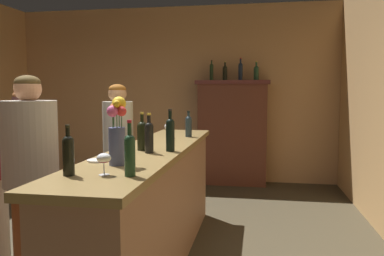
{
  "coord_description": "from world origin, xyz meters",
  "views": [
    {
      "loc": [
        1.42,
        -2.81,
        1.49
      ],
      "look_at": [
        0.85,
        0.48,
        1.18
      ],
      "focal_mm": 35.81,
      "sensor_mm": 36.0,
      "label": 1
    }
  ],
  "objects_px": {
    "wine_bottle_malbec": "(170,133)",
    "patron_redhead": "(118,147)",
    "wine_glass_front": "(104,159)",
    "cheese_plate": "(98,160)",
    "wine_bottle_chardonnay": "(68,153)",
    "patron_near_entrance": "(31,176)",
    "display_cabinet": "(232,131)",
    "wine_bottle_rose": "(149,136)",
    "wine_bottle_syrah": "(142,134)",
    "patron_tall": "(24,159)",
    "display_bottle_left": "(212,71)",
    "display_bottle_center": "(240,71)",
    "bar_counter": "(153,207)",
    "wine_bottle_merlot": "(130,153)",
    "wine_glass_mid": "(168,127)",
    "wine_bottle_riesling": "(189,125)",
    "display_bottle_midleft": "(225,72)",
    "display_bottle_midright": "(256,72)",
    "flower_arrangement": "(117,132)"
  },
  "relations": [
    {
      "from": "display_cabinet",
      "to": "display_bottle_midright",
      "type": "xyz_separation_m",
      "value": [
        0.37,
        0.0,
        0.93
      ]
    },
    {
      "from": "wine_bottle_riesling",
      "to": "display_bottle_midleft",
      "type": "height_order",
      "value": "display_bottle_midleft"
    },
    {
      "from": "wine_bottle_syrah",
      "to": "wine_glass_front",
      "type": "distance_m",
      "value": 0.93
    },
    {
      "from": "patron_redhead",
      "to": "patron_tall",
      "type": "bearing_deg",
      "value": -95.16
    },
    {
      "from": "wine_bottle_merlot",
      "to": "display_bottle_center",
      "type": "relative_size",
      "value": 0.89
    },
    {
      "from": "wine_bottle_merlot",
      "to": "wine_bottle_malbec",
      "type": "relative_size",
      "value": 0.94
    },
    {
      "from": "bar_counter",
      "to": "patron_tall",
      "type": "distance_m",
      "value": 1.54
    },
    {
      "from": "display_cabinet",
      "to": "wine_glass_front",
      "type": "height_order",
      "value": "display_cabinet"
    },
    {
      "from": "wine_glass_mid",
      "to": "patron_near_entrance",
      "type": "distance_m",
      "value": 1.44
    },
    {
      "from": "wine_bottle_chardonnay",
      "to": "patron_near_entrance",
      "type": "bearing_deg",
      "value": 136.51
    },
    {
      "from": "wine_bottle_malbec",
      "to": "patron_redhead",
      "type": "relative_size",
      "value": 0.21
    },
    {
      "from": "wine_bottle_chardonnay",
      "to": "patron_tall",
      "type": "distance_m",
      "value": 2.02
    },
    {
      "from": "wine_bottle_syrah",
      "to": "patron_tall",
      "type": "bearing_deg",
      "value": 158.43
    },
    {
      "from": "display_cabinet",
      "to": "wine_glass_mid",
      "type": "relative_size",
      "value": 11.09
    },
    {
      "from": "wine_bottle_syrah",
      "to": "wine_bottle_riesling",
      "type": "xyz_separation_m",
      "value": [
        0.2,
        0.95,
        -0.01
      ]
    },
    {
      "from": "display_bottle_midright",
      "to": "patron_tall",
      "type": "relative_size",
      "value": 0.2
    },
    {
      "from": "patron_tall",
      "to": "patron_redhead",
      "type": "bearing_deg",
      "value": 73.49
    },
    {
      "from": "wine_glass_mid",
      "to": "patron_redhead",
      "type": "xyz_separation_m",
      "value": [
        -0.67,
        0.37,
        -0.27
      ]
    },
    {
      "from": "wine_glass_front",
      "to": "display_bottle_center",
      "type": "relative_size",
      "value": 0.36
    },
    {
      "from": "display_cabinet",
      "to": "wine_bottle_merlot",
      "type": "relative_size",
      "value": 5.38
    },
    {
      "from": "wine_bottle_syrah",
      "to": "patron_near_entrance",
      "type": "xyz_separation_m",
      "value": [
        -0.73,
        -0.39,
        -0.28
      ]
    },
    {
      "from": "wine_bottle_malbec",
      "to": "flower_arrangement",
      "type": "distance_m",
      "value": 0.64
    },
    {
      "from": "display_bottle_left",
      "to": "wine_glass_front",
      "type": "bearing_deg",
      "value": -91.33
    },
    {
      "from": "display_cabinet",
      "to": "wine_bottle_merlot",
      "type": "height_order",
      "value": "display_cabinet"
    },
    {
      "from": "wine_glass_mid",
      "to": "flower_arrangement",
      "type": "bearing_deg",
      "value": -89.63
    },
    {
      "from": "wine_bottle_syrah",
      "to": "display_bottle_midleft",
      "type": "relative_size",
      "value": 1.01
    },
    {
      "from": "wine_bottle_rose",
      "to": "patron_redhead",
      "type": "bearing_deg",
      "value": 119.6
    },
    {
      "from": "display_bottle_midright",
      "to": "patron_tall",
      "type": "height_order",
      "value": "display_bottle_midright"
    },
    {
      "from": "display_cabinet",
      "to": "display_bottle_left",
      "type": "height_order",
      "value": "display_bottle_left"
    },
    {
      "from": "display_bottle_center",
      "to": "patron_near_entrance",
      "type": "xyz_separation_m",
      "value": [
        -1.35,
        -3.62,
        -0.95
      ]
    },
    {
      "from": "display_bottle_left",
      "to": "patron_near_entrance",
      "type": "distance_m",
      "value": 3.84
    },
    {
      "from": "display_bottle_midleft",
      "to": "display_cabinet",
      "type": "bearing_deg",
      "value": 0.0
    },
    {
      "from": "wine_bottle_chardonnay",
      "to": "wine_bottle_riesling",
      "type": "xyz_separation_m",
      "value": [
        0.33,
        1.91,
        -0.0
      ]
    },
    {
      "from": "wine_bottle_rose",
      "to": "patron_redhead",
      "type": "distance_m",
      "value": 1.53
    },
    {
      "from": "display_cabinet",
      "to": "display_bottle_center",
      "type": "bearing_deg",
      "value": 0.0
    },
    {
      "from": "display_cabinet",
      "to": "wine_bottle_riesling",
      "type": "xyz_separation_m",
      "value": [
        -0.3,
        -2.28,
        0.28
      ]
    },
    {
      "from": "display_bottle_left",
      "to": "display_bottle_midright",
      "type": "xyz_separation_m",
      "value": [
        0.71,
        0.0,
        -0.02
      ]
    },
    {
      "from": "wine_bottle_merlot",
      "to": "display_bottle_center",
      "type": "distance_m",
      "value": 4.22
    },
    {
      "from": "display_cabinet",
      "to": "wine_glass_mid",
      "type": "bearing_deg",
      "value": -101.23
    },
    {
      "from": "wine_bottle_malbec",
      "to": "display_bottle_midright",
      "type": "xyz_separation_m",
      "value": [
        0.63,
        3.25,
        0.63
      ]
    },
    {
      "from": "wine_bottle_syrah",
      "to": "wine_bottle_riesling",
      "type": "height_order",
      "value": "wine_bottle_syrah"
    },
    {
      "from": "wine_glass_mid",
      "to": "display_bottle_left",
      "type": "height_order",
      "value": "display_bottle_left"
    },
    {
      "from": "wine_bottle_chardonnay",
      "to": "wine_bottle_rose",
      "type": "xyz_separation_m",
      "value": [
        0.22,
        0.83,
        0.01
      ]
    },
    {
      "from": "bar_counter",
      "to": "display_bottle_center",
      "type": "bearing_deg",
      "value": 79.32
    },
    {
      "from": "wine_glass_front",
      "to": "cheese_plate",
      "type": "xyz_separation_m",
      "value": [
        -0.21,
        0.4,
        -0.08
      ]
    },
    {
      "from": "display_cabinet",
      "to": "cheese_plate",
      "type": "relative_size",
      "value": 11.56
    },
    {
      "from": "wine_bottle_chardonnay",
      "to": "wine_bottle_syrah",
      "type": "height_order",
      "value": "wine_bottle_syrah"
    },
    {
      "from": "bar_counter",
      "to": "display_bottle_left",
      "type": "distance_m",
      "value": 3.34
    },
    {
      "from": "wine_glass_front",
      "to": "display_bottle_midright",
      "type": "distance_m",
      "value": 4.28
    },
    {
      "from": "wine_bottle_malbec",
      "to": "bar_counter",
      "type": "bearing_deg",
      "value": 138.56
    }
  ]
}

